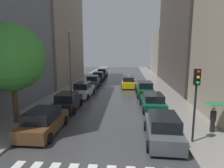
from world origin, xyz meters
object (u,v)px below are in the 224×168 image
Objects in this scene: street_tree_left at (11,58)px; lamp_post_left at (70,58)px; parked_car_left_sixth at (102,73)px; parked_car_right_second at (153,102)px; parked_car_left_nearest at (44,122)px; parked_car_left_second at (68,102)px; parked_car_left_fifth at (98,76)px; parked_car_left_fourth at (93,81)px; traffic_light_right_corner at (196,90)px; parked_car_right_nearest at (163,129)px; taxi_midroad at (129,82)px; parked_car_right_third at (145,89)px; parked_car_left_third at (83,90)px; pedestrian_foreground at (214,110)px.

street_tree_left is 0.93× the size of lamp_post_left.
parked_car_left_sixth is 24.60m from parked_car_right_second.
parked_car_left_nearest is 1.03× the size of parked_car_left_second.
parked_car_left_second is at bearing 177.65° from parked_car_left_fifth.
parked_car_left_sixth reaches higher than parked_car_left_nearest.
traffic_light_right_corner is at bearing -155.12° from parked_car_left_fourth.
parked_car_right_nearest is 6.40m from parked_car_right_second.
parked_car_left_fifth is 8.53m from taxi_midroad.
parked_car_right_third reaches higher than parked_car_left_fourth.
parked_car_right_third reaches higher than parked_car_left_sixth.
parked_car_left_nearest is at bearing 145.32° from parked_car_right_third.
parked_car_left_sixth is 1.02× the size of taxi_midroad.
lamp_post_left reaches higher than parked_car_left_sixth.
pedestrian_foreground reaches higher than parked_car_left_third.
taxi_midroad is 1.10× the size of traffic_light_right_corner.
parked_car_right_nearest is at bearing 176.73° from parked_car_right_second.
parked_car_left_fifth is at bearing -1.36° from parked_car_left_second.
parked_car_left_fifth is 12.63m from lamp_post_left.
pedestrian_foreground is at bearing 42.00° from traffic_light_right_corner.
traffic_light_right_corner reaches higher than parked_car_right_nearest.
parked_car_left_second is 7.98m from parked_car_right_second.
parked_car_left_sixth is 13.39m from taxi_midroad.
parked_car_left_nearest is 5.22m from parked_car_left_second.
pedestrian_foreground is (3.45, 1.29, 0.84)m from parked_car_right_nearest.
lamp_post_left reaches higher than traffic_light_right_corner.
street_tree_left is (-8.40, -15.71, 4.19)m from taxi_midroad.
parked_car_left_fourth is at bearing 117.00° from traffic_light_right_corner.
parked_car_left_third is 1.07× the size of parked_car_left_fifth.
traffic_light_right_corner is at bearing -10.06° from street_tree_left.
parked_car_left_second is 9.65m from parked_car_right_nearest.
parked_car_right_second is (7.95, 0.65, -0.02)m from parked_car_left_second.
pedestrian_foreground is at bearing -86.03° from parked_car_left_nearest.
taxi_midroad is at bearing 61.86° from street_tree_left.
parked_car_left_sixth is at bearing -1.28° from parked_car_left_second.
traffic_light_right_corner is at bearing -98.34° from parked_car_right_nearest.
parked_car_left_nearest is at bearing 125.01° from parked_car_right_second.
pedestrian_foreground reaches higher than parked_car_right_nearest.
parked_car_left_third reaches higher than parked_car_left_fourth.
pedestrian_foreground is at bearing -40.02° from lamp_post_left.
lamp_post_left is at bearing 7.99° from parked_car_left_nearest.
parked_car_left_fifth is (0.05, 18.20, 0.02)m from parked_car_left_second.
parked_car_left_fourth is 0.96× the size of parked_car_right_second.
parked_car_right_second is at bearing 23.12° from street_tree_left.
traffic_light_right_corner is (12.13, -2.15, -1.67)m from street_tree_left.
parked_car_right_second is (0.20, 6.39, -0.06)m from parked_car_right_nearest.
pedestrian_foreground is at bearing -149.04° from parked_car_right_second.
parked_car_left_fifth is 0.57× the size of lamp_post_left.
parked_car_right_second is 11.69m from lamp_post_left.
parked_car_left_sixth is 0.62× the size of lamp_post_left.
taxi_midroad reaches higher than parked_car_left_sixth.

